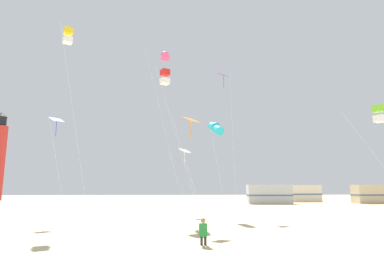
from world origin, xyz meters
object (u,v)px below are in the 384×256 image
at_px(kite_box_gold, 68,36).
at_px(rv_van_cream, 301,193).
at_px(kite_box_lime, 379,114).
at_px(kite_diamond_orange, 191,123).
at_px(rv_van_silver, 269,194).
at_px(kite_tube_cyan, 216,128).
at_px(kite_flyer_standing, 203,231).
at_px(kite_diamond_violet, 224,82).
at_px(rv_van_tan, 374,194).
at_px(kite_diamond_white, 185,153).
at_px(kite_box_scarlet, 165,77).
at_px(kite_tube_rainbow, 165,57).
at_px(kite_diamond_blue, 57,123).

height_order(kite_box_gold, rv_van_cream, kite_box_gold).
bearing_deg(kite_box_gold, kite_box_lime, -6.19).
xyz_separation_m(kite_diamond_orange, rv_van_silver, (13.27, 29.55, -4.91)).
xyz_separation_m(kite_tube_cyan, rv_van_silver, (10.86, 22.99, -5.79)).
xyz_separation_m(kite_flyer_standing, kite_diamond_violet, (3.41, 14.89, 11.45)).
bearing_deg(kite_box_lime, kite_flyer_standing, -153.28).
distance_m(kite_tube_cyan, rv_van_tan, 36.77).
relative_size(kite_diamond_violet, kite_diamond_white, 2.20).
bearing_deg(kite_diamond_violet, rv_van_cream, 57.76).
bearing_deg(kite_diamond_orange, kite_tube_cyan, 69.83).
xyz_separation_m(kite_flyer_standing, kite_box_scarlet, (-1.96, 9.94, 10.12)).
xyz_separation_m(kite_tube_cyan, kite_tube_rainbow, (-4.24, 0.94, 6.40)).
height_order(kite_diamond_violet, kite_tube_rainbow, kite_tube_rainbow).
bearing_deg(kite_box_gold, kite_diamond_violet, 27.39).
distance_m(kite_box_scarlet, rv_van_cream, 40.48).
height_order(kite_flyer_standing, kite_tube_cyan, kite_tube_cyan).
relative_size(kite_diamond_white, rv_van_cream, 0.91).
xyz_separation_m(kite_flyer_standing, kite_diamond_blue, (-9.68, 9.55, 6.36)).
xyz_separation_m(kite_box_scarlet, kite_box_lime, (14.23, -3.77, -3.52)).
distance_m(kite_box_gold, kite_diamond_blue, 6.35).
relative_size(kite_box_gold, kite_diamond_white, 2.35).
xyz_separation_m(kite_diamond_blue, kite_diamond_white, (9.43, 5.73, -1.49)).
xyz_separation_m(kite_box_lime, rv_van_cream, (8.37, 36.02, -5.82)).
xyz_separation_m(kite_diamond_violet, rv_van_silver, (9.62, 20.11, -10.68)).
bearing_deg(kite_box_scarlet, kite_box_gold, -168.19).
bearing_deg(kite_box_lime, kite_diamond_orange, -176.67).
xyz_separation_m(kite_diamond_white, rv_van_tan, (29.87, 20.49, -4.10)).
bearing_deg(kite_box_scarlet, kite_diamond_violet, 42.64).
relative_size(kite_box_lime, rv_van_silver, 1.18).
xyz_separation_m(kite_tube_cyan, kite_diamond_violet, (1.24, 2.88, 4.88)).
relative_size(kite_box_gold, kite_tube_cyan, 1.75).
bearing_deg(kite_diamond_white, kite_box_gold, -142.00).
bearing_deg(kite_tube_rainbow, kite_box_gold, -147.03).
height_order(kite_flyer_standing, rv_van_tan, rv_van_tan).
relative_size(kite_flyer_standing, rv_van_silver, 0.18).
height_order(kite_diamond_blue, kite_diamond_white, kite_diamond_blue).
bearing_deg(kite_diamond_blue, rv_van_cream, 47.13).
height_order(kite_flyer_standing, kite_box_lime, kite_box_lime).
bearing_deg(kite_box_gold, kite_diamond_blue, 123.95).
bearing_deg(rv_van_cream, kite_box_scarlet, -124.72).
height_order(kite_box_scarlet, rv_van_tan, kite_box_scarlet).
distance_m(kite_box_lime, kite_diamond_blue, 22.21).
bearing_deg(rv_van_silver, kite_diamond_orange, -110.40).
bearing_deg(rv_van_silver, kite_flyer_standing, -106.64).
distance_m(kite_diamond_violet, rv_van_tan, 35.17).
bearing_deg(kite_diamond_blue, kite_box_lime, -8.74).
distance_m(rv_van_cream, rv_van_tan, 11.05).
bearing_deg(kite_diamond_violet, kite_box_lime, -44.53).
bearing_deg(kite_tube_rainbow, rv_van_silver, 55.59).
distance_m(kite_tube_rainbow, rv_van_cream, 38.99).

